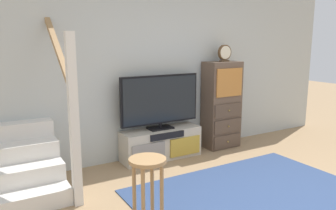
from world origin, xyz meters
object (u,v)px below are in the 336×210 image
(desk_clock, at_px, (225,53))
(bar_stool_near, at_px, (148,176))
(television, at_px, (160,101))
(media_console, at_px, (161,144))
(side_cabinet, at_px, (222,105))

(desk_clock, bearing_deg, bar_stool_near, -144.06)
(television, height_order, bar_stool_near, television)
(desk_clock, bearing_deg, media_console, 179.76)
(bar_stool_near, bearing_deg, side_cabinet, 36.41)
(side_cabinet, bearing_deg, desk_clock, -42.35)
(media_console, distance_m, desk_clock, 1.72)
(television, relative_size, bar_stool_near, 1.82)
(media_console, height_order, bar_stool_near, bar_stool_near)
(media_console, bearing_deg, desk_clock, -0.24)
(television, bearing_deg, side_cabinet, -0.70)
(media_console, relative_size, bar_stool_near, 1.77)
(media_console, height_order, desk_clock, desk_clock)
(side_cabinet, xyz_separation_m, bar_stool_near, (-2.13, -1.57, -0.19))
(media_console, relative_size, side_cabinet, 0.86)
(bar_stool_near, bearing_deg, desk_clock, 35.94)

